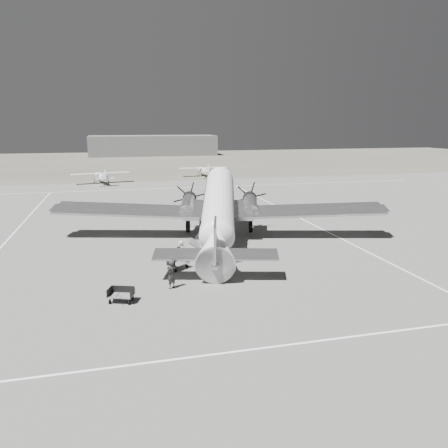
% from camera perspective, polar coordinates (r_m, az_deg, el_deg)
% --- Properties ---
extents(ground, '(260.00, 260.00, 0.00)m').
position_cam_1_polar(ground, '(34.47, 0.18, -4.62)').
color(ground, slate).
rests_on(ground, ground).
extents(taxi_line_near, '(60.00, 0.15, 0.01)m').
position_cam_1_polar(taxi_line_near, '(22.19, 9.43, -15.18)').
color(taxi_line_near, white).
rests_on(taxi_line_near, ground).
extents(taxi_line_right, '(0.15, 80.00, 0.01)m').
position_cam_1_polar(taxi_line_right, '(39.07, 17.53, -3.11)').
color(taxi_line_right, white).
rests_on(taxi_line_right, ground).
extents(taxi_line_left, '(0.15, 60.00, 0.01)m').
position_cam_1_polar(taxi_line_left, '(44.25, -26.57, -2.05)').
color(taxi_line_left, white).
rests_on(taxi_line_left, ground).
extents(taxi_line_horizon, '(90.00, 0.15, 0.01)m').
position_cam_1_polar(taxi_line_horizon, '(73.06, -7.58, 4.64)').
color(taxi_line_horizon, white).
rests_on(taxi_line_horizon, ground).
extents(grass_infield, '(260.00, 90.00, 0.01)m').
position_cam_1_polar(grass_infield, '(127.54, -10.48, 8.04)').
color(grass_infield, '#615E51').
rests_on(grass_infield, ground).
extents(hangar_main, '(42.00, 14.00, 6.60)m').
position_cam_1_polar(hangar_main, '(152.59, -9.26, 10.10)').
color(hangar_main, slate).
rests_on(hangar_main, ground).
extents(dc3_airliner, '(35.58, 28.75, 5.93)m').
position_cam_1_polar(dc3_airliner, '(38.37, -0.73, 1.76)').
color(dc3_airliner, silver).
rests_on(dc3_airliner, ground).
extents(light_plane_left, '(11.79, 10.26, 2.15)m').
position_cam_1_polar(light_plane_left, '(81.14, -15.73, 5.85)').
color(light_plane_left, white).
rests_on(light_plane_left, ground).
extents(light_plane_right, '(10.13, 8.36, 2.04)m').
position_cam_1_polar(light_plane_right, '(89.19, -2.65, 6.88)').
color(light_plane_right, white).
rests_on(light_plane_right, ground).
extents(baggage_cart_near, '(1.88, 1.79, 0.87)m').
position_cam_1_polar(baggage_cart_near, '(32.21, -6.04, -5.16)').
color(baggage_cart_near, slate).
rests_on(baggage_cart_near, ground).
extents(baggage_cart_far, '(1.82, 1.54, 0.87)m').
position_cam_1_polar(baggage_cart_far, '(27.06, -13.30, -9.03)').
color(baggage_cart_far, slate).
rests_on(baggage_cart_far, ground).
extents(ground_crew, '(0.81, 0.78, 1.87)m').
position_cam_1_polar(ground_crew, '(28.48, -6.92, -6.57)').
color(ground_crew, '#282828').
rests_on(ground_crew, ground).
extents(ramp_agent, '(0.69, 0.84, 1.61)m').
position_cam_1_polar(ramp_agent, '(33.07, -5.85, -4.00)').
color(ramp_agent, '#B5B5B3').
rests_on(ramp_agent, ground).
extents(passenger, '(0.57, 0.81, 1.57)m').
position_cam_1_polar(passenger, '(34.27, -5.63, -3.42)').
color(passenger, '#AEAFAC').
rests_on(passenger, ground).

